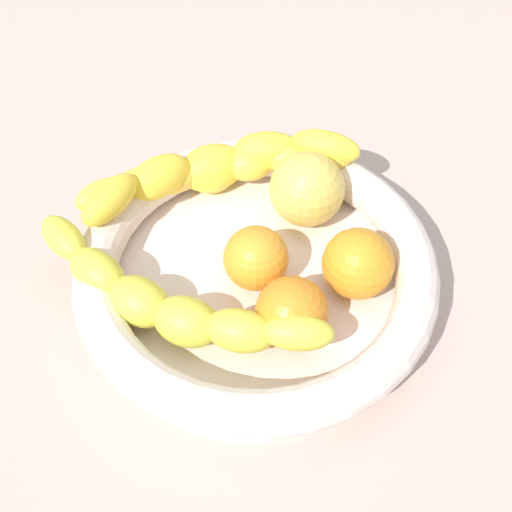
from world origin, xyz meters
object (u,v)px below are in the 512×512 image
Objects in this scene: banana_arching_top at (213,172)px; orange_mid_left at (292,312)px; orange_front at (255,259)px; orange_mid_right at (358,264)px; banana_draped_left at (215,167)px; apple_yellow at (307,189)px; banana_draped_right at (166,301)px; fruit_bowl at (256,272)px.

orange_mid_left reaches higher than banana_arching_top.
orange_front is 0.92× the size of orange_mid_right.
apple_yellow is at bearing -123.51° from banana_draped_left.
orange_front is (2.41, -7.74, -0.20)cm from banana_draped_right.
orange_front is 8.27cm from orange_mid_right.
orange_mid_left is (-3.39, -9.06, -0.08)cm from banana_draped_right.
orange_mid_left reaches higher than fruit_bowl.
orange_mid_right is 0.88× the size of apple_yellow.
orange_front is at bearing -175.08° from banana_draped_left.
banana_arching_top is (0.01, 0.29, -0.59)cm from banana_draped_left.
banana_arching_top is 8.89cm from apple_yellow.
apple_yellow is (8.44, -14.00, 0.45)cm from banana_draped_right.
orange_mid_left is (-16.59, -2.54, 0.01)cm from banana_arching_top.
fruit_bowl is 8.46cm from banana_draped_right.
fruit_bowl is at bearing 133.75° from apple_yellow.
orange_mid_right reaches higher than fruit_bowl.
fruit_bowl is at bearing -72.18° from banana_draped_right.
apple_yellow is (8.73, 1.55, 0.42)cm from orange_mid_right.
apple_yellow is at bearing -122.51° from banana_arching_top.
orange_mid_right is (-13.50, -8.74, -0.47)cm from banana_draped_left.
orange_front is at bearing 143.97° from fruit_bowl.
banana_draped_left is 3.94× the size of apple_yellow.
banana_arching_top is at bearing -26.27° from banana_draped_right.
fruit_bowl is 8.94cm from apple_yellow.
banana_draped_left reaches higher than orange_mid_left.
banana_draped_right is at bearing 153.73° from banana_arching_top.
banana_draped_right is (-2.51, 7.81, 2.07)cm from fruit_bowl.
orange_mid_right is at bearing -109.91° from fruit_bowl.
orange_mid_right is (-2.71, -7.81, 0.23)cm from orange_front.
banana_draped_left is at bearing 4.92° from orange_front.
fruit_bowl is at bearing -174.67° from banana_draped_left.
apple_yellow reaches higher than orange_front.
fruit_bowl is 11.04cm from banana_draped_left.
fruit_bowl is at bearing 70.09° from orange_mid_right.
apple_yellow reaches higher than orange_mid_right.
orange_front reaches higher than banana_draped_right.
orange_mid_left is 7.19cm from orange_mid_right.
fruit_bowl is 8.50cm from orange_mid_right.
orange_mid_right is at bearing -109.12° from orange_front.
banana_draped_right is 8.11cm from orange_front.
banana_draped_left is 10.85cm from orange_front.
banana_draped_left is at bearing 32.93° from orange_mid_right.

